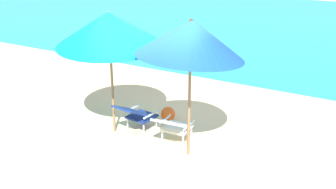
{
  "coord_description": "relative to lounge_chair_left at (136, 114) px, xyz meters",
  "views": [
    {
      "loc": [
        3.74,
        -6.22,
        3.73
      ],
      "look_at": [
        0.0,
        0.38,
        0.75
      ],
      "focal_mm": 42.33,
      "sensor_mm": 36.0,
      "label": 1
    }
  ],
  "objects": [
    {
      "name": "beach_ball",
      "position": [
        0.3,
        0.79,
        -0.24
      ],
      "size": [
        0.32,
        0.32,
        0.32
      ],
      "primitive_type": "sphere",
      "color": "#EA5619",
      "rests_on": "ground_plane"
    },
    {
      "name": "ground_plane",
      "position": [
        0.47,
        4.11,
        -0.4
      ],
      "size": [
        40.0,
        40.0,
        0.0
      ],
      "primitive_type": "plane",
      "color": "beige"
    },
    {
      "name": "ocean_band",
      "position": [
        0.47,
        12.82,
        -0.4
      ],
      "size": [
        40.0,
        18.0,
        0.01
      ],
      "primitive_type": "cube",
      "color": "#28B2B7",
      "rests_on": "ground_plane"
    },
    {
      "name": "beach_umbrella_right",
      "position": [
        1.35,
        -0.3,
        1.79
      ],
      "size": [
        2.59,
        2.61,
        2.59
      ],
      "color": "olive",
      "rests_on": "ground_plane"
    },
    {
      "name": "beach_umbrella_left",
      "position": [
        -0.42,
        -0.2,
        1.75
      ],
      "size": [
        2.82,
        2.83,
        2.54
      ],
      "color": "olive",
      "rests_on": "ground_plane"
    },
    {
      "name": "lounge_chair_right",
      "position": [
        0.92,
        -0.1,
        0.0
      ],
      "size": [
        0.6,
        0.91,
        0.68
      ],
      "color": "silver",
      "rests_on": "ground_plane"
    },
    {
      "name": "lounge_chair_left",
      "position": [
        0.0,
        0.0,
        0.0
      ],
      "size": [
        0.64,
        0.93,
        0.68
      ],
      "color": "navy",
      "rests_on": "ground_plane"
    }
  ]
}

